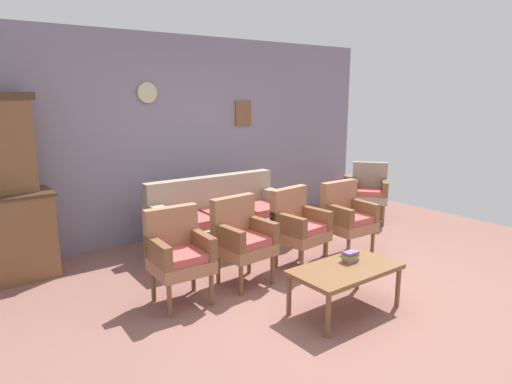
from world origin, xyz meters
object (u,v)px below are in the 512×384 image
object	(u,v)px
book_stack_on_table	(350,256)
floor_vase_by_wall	(351,192)
armchair_near_couch_end	(347,216)
wingback_chair_by_fireplace	(369,190)
armchair_by_doorway	(242,237)
armchair_near_cabinet	(179,252)
floral_couch	(223,224)
armchair_row_middle	(298,224)
coffee_table	(345,272)

from	to	relation	value
book_stack_on_table	floor_vase_by_wall	world-z (taller)	floor_vase_by_wall
armchair_near_couch_end	floor_vase_by_wall	size ratio (longest dim) A/B	1.60
wingback_chair_by_fireplace	floor_vase_by_wall	size ratio (longest dim) A/B	1.60
armchair_by_doorway	floor_vase_by_wall	world-z (taller)	armchair_by_doorway
armchair_near_cabinet	armchair_by_doorway	world-z (taller)	same
floral_couch	armchair_near_couch_end	xyz separation A→B (m)	(1.08, -1.10, 0.17)
floral_couch	armchair_near_cabinet	distance (m)	1.53
floral_couch	book_stack_on_table	size ratio (longest dim) A/B	11.03
floral_couch	armchair_row_middle	size ratio (longest dim) A/B	2.03
armchair_row_middle	wingback_chair_by_fireplace	bearing A→B (deg)	19.12
armchair_by_doorway	wingback_chair_by_fireplace	world-z (taller)	same
armchair_near_cabinet	book_stack_on_table	xyz separation A→B (m)	(1.25, -0.99, -0.03)
coffee_table	floor_vase_by_wall	distance (m)	3.88
armchair_row_middle	armchair_near_couch_end	bearing A→B (deg)	-6.05
armchair_row_middle	coffee_table	bearing A→B (deg)	-110.06
floral_couch	armchair_by_doorway	distance (m)	1.09
floor_vase_by_wall	armchair_near_cabinet	bearing A→B (deg)	-160.14
floral_couch	floor_vase_by_wall	bearing A→B (deg)	8.80
armchair_row_middle	coffee_table	size ratio (longest dim) A/B	0.90
armchair_row_middle	floor_vase_by_wall	distance (m)	2.96
floor_vase_by_wall	floral_couch	bearing A→B (deg)	-171.20
floral_couch	armchair_row_middle	bearing A→B (deg)	-70.71
book_stack_on_table	floor_vase_by_wall	bearing A→B (deg)	41.27
armchair_by_doorway	armchair_row_middle	bearing A→B (deg)	-1.48
coffee_table	book_stack_on_table	world-z (taller)	book_stack_on_table
armchair_by_doorway	armchair_near_cabinet	bearing A→B (deg)	-179.26
armchair_by_doorway	armchair_row_middle	size ratio (longest dim) A/B	1.00
armchair_near_couch_end	armchair_by_doorway	bearing A→B (deg)	176.29
floral_couch	armchair_near_couch_end	bearing A→B (deg)	-45.55
floor_vase_by_wall	coffee_table	bearing A→B (deg)	-139.27
floral_couch	wingback_chair_by_fireplace	world-z (taller)	same
armchair_by_doorway	armchair_row_middle	world-z (taller)	same
floral_couch	wingback_chair_by_fireplace	bearing A→B (deg)	-6.51
armchair_near_couch_end	book_stack_on_table	bearing A→B (deg)	-136.76
armchair_row_middle	floral_couch	bearing A→B (deg)	109.29
coffee_table	floor_vase_by_wall	xyz separation A→B (m)	(2.94, 2.53, -0.09)
armchair_by_doorway	wingback_chair_by_fireplace	xyz separation A→B (m)	(2.89, 0.72, 0.00)
wingback_chair_by_fireplace	coffee_table	world-z (taller)	wingback_chair_by_fireplace
armchair_row_middle	armchair_near_couch_end	distance (m)	0.72
coffee_table	floor_vase_by_wall	bearing A→B (deg)	40.73
armchair_near_cabinet	wingback_chair_by_fireplace	distance (m)	3.70
armchair_near_cabinet	armchair_near_couch_end	size ratio (longest dim) A/B	1.00
armchair_row_middle	wingback_chair_by_fireplace	size ratio (longest dim) A/B	1.00
armchair_row_middle	armchair_near_cabinet	bearing A→B (deg)	179.61
coffee_table	armchair_near_couch_end	bearing A→B (deg)	41.62
armchair_by_doorway	book_stack_on_table	bearing A→B (deg)	-62.75
wingback_chair_by_fireplace	floral_couch	bearing A→B (deg)	173.49
coffee_table	armchair_by_doorway	bearing A→B (deg)	109.21
floral_couch	book_stack_on_table	xyz separation A→B (m)	(0.11, -2.01, 0.14)
book_stack_on_table	wingback_chair_by_fireplace	bearing A→B (deg)	35.95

